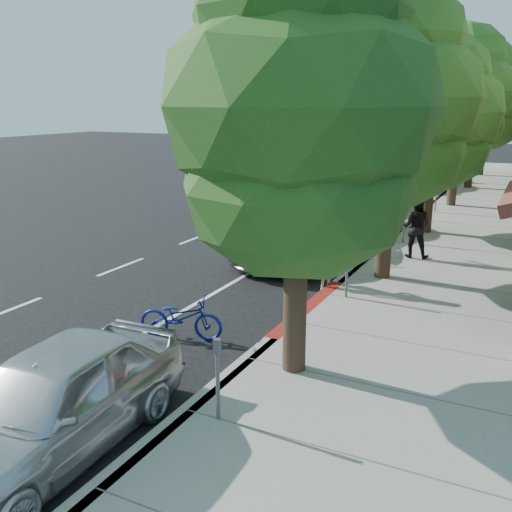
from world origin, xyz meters
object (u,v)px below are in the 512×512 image
Objects in this scene: street_tree_4 at (476,97)px; white_pickup at (414,173)px; near_car_a at (52,402)px; street_tree_3 at (461,94)px; silver_suv at (296,228)px; street_tree_2 at (434,115)px; street_tree_1 at (393,102)px; dark_sedan at (347,212)px; street_tree_5 at (487,100)px; bicycle at (181,317)px; pedestrian at (415,226)px; cyclist at (329,254)px; street_tree_0 at (299,114)px; dark_suv_far at (419,169)px.

street_tree_4 is 4.88m from white_pickup.
white_pickup is 1.36× the size of near_car_a.
silver_suv is at bearing -106.45° from street_tree_3.
street_tree_2 is at bearing 47.97° from silver_suv.
street_tree_3 is 1.27× the size of silver_suv.
dark_sedan is (-2.60, 5.00, -3.82)m from street_tree_1.
street_tree_5 is 29.91m from bicycle.
street_tree_3 is at bearing -90.00° from street_tree_5.
street_tree_1 is 1.23× the size of white_pickup.
street_tree_3 is 12.00m from street_tree_5.
pedestrian reaches higher than white_pickup.
silver_suv is (-2.04, 2.81, -0.10)m from cyclist.
cyclist is at bearing -94.54° from street_tree_3.
white_pickup is (-2.68, 23.00, -3.57)m from street_tree_0.
street_tree_0 reaches higher than street_tree_2.
street_tree_1 is at bearing -90.00° from street_tree_3.
street_tree_3 reaches higher than street_tree_5.
cyclist is (-1.06, -25.31, -3.71)m from street_tree_5.
street_tree_5 is at bearing 84.28° from near_car_a.
street_tree_1 is 4.26m from pedestrian.
street_tree_3 reaches higher than white_pickup.
street_tree_4 is 1.30× the size of white_pickup.
silver_suv is at bearing -101.19° from dark_sedan.
bicycle is at bearing -93.47° from dark_sedan.
street_tree_0 is 4.21× the size of bicycle.
street_tree_5 reaches higher than near_car_a.
dark_sedan reaches higher than near_car_a.
silver_suv is (-3.10, -10.50, -4.04)m from street_tree_3.
dark_sedan is (0.50, 3.50, -0.07)m from silver_suv.
street_tree_1 is at bearing -34.22° from cyclist.
street_tree_3 is 21.99m from near_car_a.
street_tree_2 is 3.62× the size of cyclist.
street_tree_1 is at bearing -65.60° from dark_sedan.
dark_sedan is 0.79× the size of white_pickup.
cyclist is (-1.06, -7.31, -3.24)m from street_tree_2.
white_pickup is at bearing -82.47° from pedestrian.
street_tree_0 is at bearing -90.00° from street_tree_5.
street_tree_4 reaches higher than dark_sedan.
cyclist is at bearing -128.94° from street_tree_1.
white_pickup reaches higher than silver_suv.
street_tree_4 is 1.65× the size of dark_sedan.
cyclist is 0.38× the size of dark_suv_far.
street_tree_4 is at bearing -19.59° from dark_suv_far.
street_tree_3 reaches higher than street_tree_1.
street_tree_5 is at bearing 90.00° from street_tree_3.
silver_suv is at bearing -11.40° from bicycle.
silver_suv is 3.54m from pedestrian.
street_tree_1 reaches higher than silver_suv.
dark_sedan is at bearing -83.86° from dark_suv_far.
street_tree_2 is 6.40m from silver_suv.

